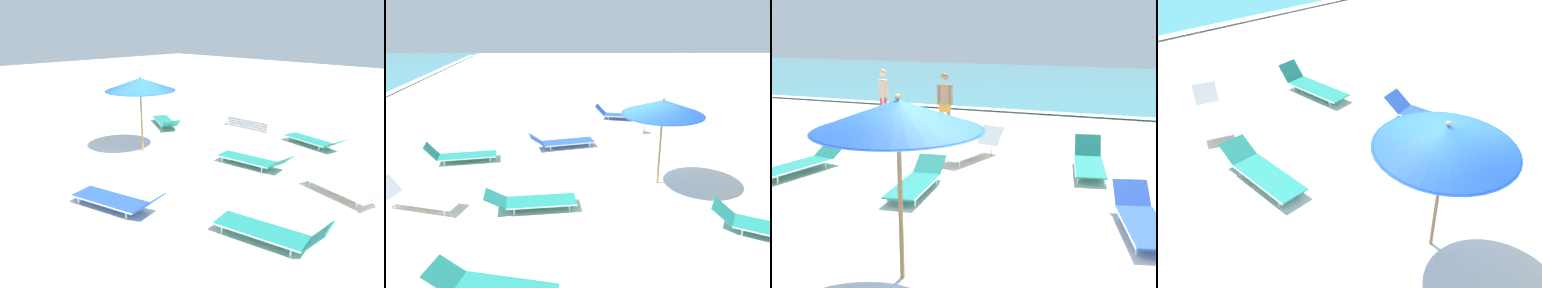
{
  "view_description": "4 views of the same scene",
  "coord_description": "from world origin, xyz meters",
  "views": [
    {
      "loc": [
        6.07,
        8.14,
        3.75
      ],
      "look_at": [
        -0.66,
        1.51,
        0.73
      ],
      "focal_mm": 35.0,
      "sensor_mm": 36.0,
      "label": 1
    },
    {
      "loc": [
        -9.72,
        1.54,
        4.39
      ],
      "look_at": [
        -0.74,
        1.46,
        1.13
      ],
      "focal_mm": 35.0,
      "sensor_mm": 36.0,
      "label": 2
    },
    {
      "loc": [
        2.21,
        -6.19,
        3.2
      ],
      "look_at": [
        -0.86,
        1.99,
        1.14
      ],
      "focal_mm": 50.0,
      "sensor_mm": 36.0,
      "label": 3
    },
    {
      "loc": [
        -4.8,
        -3.68,
        5.29
      ],
      "look_at": [
        -0.54,
        1.65,
        0.69
      ],
      "focal_mm": 40.0,
      "sensor_mm": 36.0,
      "label": 4
    }
  ],
  "objects": [
    {
      "name": "sun_lounger_beside_umbrella",
      "position": [
        0.86,
        5.02,
        0.22
      ],
      "size": [
        0.97,
        2.14,
        0.62
      ],
      "rotation": [
        0.0,
        0.0,
        0.18
      ],
      "color": "#1E8475",
      "rests_on": "ground_plane"
    },
    {
      "name": "sun_lounger_mid_beach_pair_b",
      "position": [
        -4.87,
        2.88,
        0.21
      ],
      "size": [
        1.01,
        2.18,
        0.48
      ],
      "rotation": [
        0.0,
        0.0,
        -0.2
      ],
      "color": "#1E8475",
      "rests_on": "ground_plane"
    },
    {
      "name": "cooler_box",
      "position": [
        3.64,
        -0.83,
        0.19
      ],
      "size": [
        0.56,
        0.61,
        0.37
      ],
      "rotation": [
        0.0,
        0.0,
        1.05
      ],
      "color": "white",
      "rests_on": "ground_plane"
    },
    {
      "name": "sun_lounger_near_water_right",
      "position": [
        -2.02,
        2.55,
        0.2
      ],
      "size": [
        0.84,
        2.15,
        0.47
      ],
      "rotation": [
        0.0,
        0.0,
        0.12
      ],
      "color": "#1E8475",
      "rests_on": "ground_plane"
    },
    {
      "name": "beach_umbrella",
      "position": [
        -0.69,
        -0.66,
        2.08
      ],
      "size": [
        2.09,
        2.09,
        2.34
      ],
      "color": "#9E7547",
      "rests_on": "ground_plane"
    },
    {
      "name": "sun_lounger_near_water_left",
      "position": [
        5.44,
        -0.31,
        0.22
      ],
      "size": [
        1.0,
        2.09,
        0.58
      ],
      "rotation": [
        0.0,
        0.0,
        -0.21
      ],
      "color": "blue",
      "rests_on": "ground_plane"
    },
    {
      "name": "sun_lounger_mid_beach_pair_a",
      "position": [
        -3.18,
        -2.41,
        0.21
      ],
      "size": [
        1.57,
        2.27,
        0.5
      ],
      "rotation": [
        0.0,
        0.0,
        -0.48
      ],
      "color": "#1E8475",
      "rests_on": "ground_plane"
    },
    {
      "name": "sun_lounger_mid_beach_solo",
      "position": [
        -1.87,
        5.25,
        0.22
      ],
      "size": [
        1.1,
        2.11,
        0.61
      ],
      "rotation": [
        0.0,
        0.0,
        -0.26
      ],
      "color": "white",
      "rests_on": "ground_plane"
    },
    {
      "name": "ground_plane",
      "position": [
        0.0,
        0.01,
        -0.08
      ],
      "size": [
        60.0,
        60.0,
        0.16
      ],
      "color": "silver"
    },
    {
      "name": "sun_lounger_under_umbrella",
      "position": [
        2.06,
        1.97,
        0.21
      ],
      "size": [
        1.13,
        2.24,
        0.52
      ],
      "rotation": [
        0.0,
        0.0,
        0.25
      ],
      "color": "blue",
      "rests_on": "ground_plane"
    }
  ]
}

